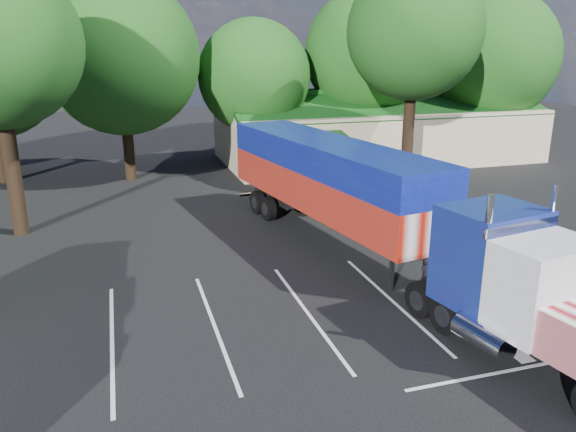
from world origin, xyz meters
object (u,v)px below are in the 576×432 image
object	(u,v)px
semi_truck	(365,197)
woman	(426,277)
silver_sedan	(331,174)
bicycle	(319,190)

from	to	relation	value
semi_truck	woman	xyz separation A→B (m)	(0.67, -4.00, -1.98)
semi_truck	silver_sedan	bearing A→B (deg)	64.95
woman	bicycle	distance (m)	13.96
semi_truck	woman	world-z (taller)	semi_truck
woman	silver_sedan	size ratio (longest dim) A/B	0.33
woman	silver_sedan	world-z (taller)	woman
silver_sedan	woman	bearing A→B (deg)	170.53
woman	bicycle	xyz separation A→B (m)	(1.00, 13.92, -0.29)
bicycle	silver_sedan	size ratio (longest dim) A/B	0.39
bicycle	semi_truck	bearing A→B (deg)	-93.64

